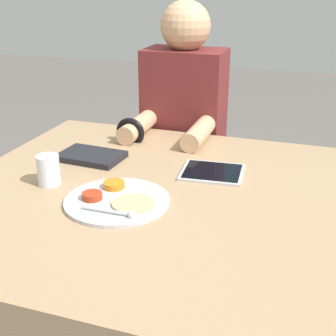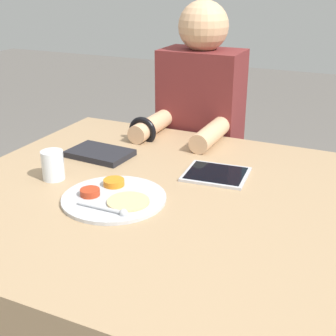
# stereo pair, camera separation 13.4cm
# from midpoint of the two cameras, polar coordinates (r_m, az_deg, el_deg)

# --- Properties ---
(dining_table) EXTENTS (1.14, 1.09, 0.77)m
(dining_table) POSITION_cam_midpoint_polar(r_m,az_deg,el_deg) (1.54, 0.26, -15.73)
(dining_table) COLOR #9E7F5B
(dining_table) RESTS_ON ground_plane
(thali_tray) EXTENTS (0.29, 0.29, 0.03)m
(thali_tray) POSITION_cam_midpoint_polar(r_m,az_deg,el_deg) (1.28, -3.68, -3.67)
(thali_tray) COLOR #B7BABF
(thali_tray) RESTS_ON dining_table
(red_notebook) EXTENTS (0.22, 0.15, 0.02)m
(red_notebook) POSITION_cam_midpoint_polar(r_m,az_deg,el_deg) (1.59, -5.94, 1.69)
(red_notebook) COLOR silver
(red_notebook) RESTS_ON dining_table
(tablet_device) EXTENTS (0.20, 0.18, 0.01)m
(tablet_device) POSITION_cam_midpoint_polar(r_m,az_deg,el_deg) (1.45, 8.52, -0.80)
(tablet_device) COLOR #B7B7BC
(tablet_device) RESTS_ON dining_table
(person_diner) EXTENTS (0.34, 0.45, 1.25)m
(person_diner) POSITION_cam_midpoint_polar(r_m,az_deg,el_deg) (2.00, 5.70, 0.84)
(person_diner) COLOR black
(person_diner) RESTS_ON ground_plane
(drinking_glass) EXTENTS (0.07, 0.07, 0.09)m
(drinking_glass) POSITION_cam_midpoint_polar(r_m,az_deg,el_deg) (1.42, -11.28, 0.29)
(drinking_glass) COLOR silver
(drinking_glass) RESTS_ON dining_table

